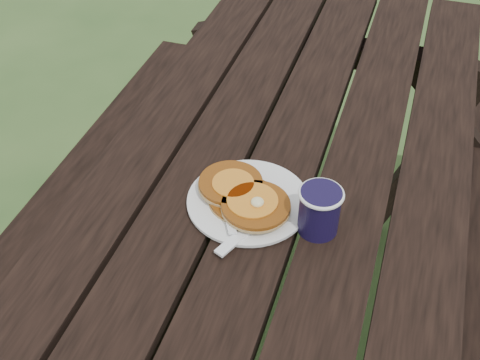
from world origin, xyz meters
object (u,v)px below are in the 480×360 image
(picnic_table, at_px, (274,285))
(pancake_stack, at_px, (244,196))
(plate, at_px, (248,202))
(coffee_cup, at_px, (320,208))

(picnic_table, relative_size, pancake_stack, 9.46)
(plate, bearing_deg, coffee_cup, -9.57)
(plate, bearing_deg, picnic_table, 74.31)
(picnic_table, distance_m, plate, 0.41)
(picnic_table, height_order, coffee_cup, coffee_cup)
(coffee_cup, bearing_deg, picnic_table, 126.87)
(picnic_table, relative_size, plate, 7.87)
(pancake_stack, relative_size, coffee_cup, 2.06)
(plate, relative_size, pancake_stack, 1.20)
(plate, distance_m, pancake_stack, 0.02)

